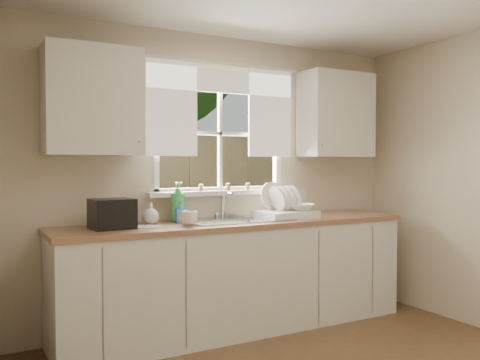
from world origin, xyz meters
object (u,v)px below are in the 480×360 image
cup (189,219)px  dish_rack (285,210)px  black_appliance (112,214)px  soap_bottle_a (178,202)px

cup → dish_rack: bearing=17.3°
dish_rack → black_appliance: bearing=179.3°
black_appliance → soap_bottle_a: bearing=14.6°
soap_bottle_a → black_appliance: (-0.59, -0.19, -0.05)m
dish_rack → soap_bottle_a: soap_bottle_a is taller
dish_rack → cup: 0.95m
dish_rack → black_appliance: (-1.51, 0.02, 0.04)m
cup → soap_bottle_a: bearing=95.4°
cup → black_appliance: black_appliance is taller
cup → black_appliance: bearing=179.7°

